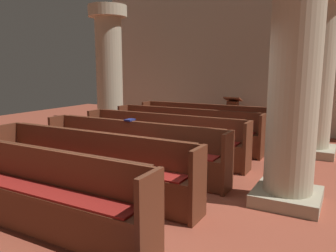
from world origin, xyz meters
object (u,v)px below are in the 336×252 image
pew_row_2 (162,136)px  hymn_book (130,120)px  pew_row_3 (131,147)px  pew_row_5 (24,185)px  lectern (232,118)px  pew_row_1 (186,127)px  pillar_aisle_side (317,70)px  pew_row_4 (88,162)px  pillar_aisle_rear (295,71)px  pillar_far_side (109,70)px  pew_row_0 (204,121)px

pew_row_2 → hymn_book: bearing=-99.9°
pew_row_3 → pew_row_2: bearing=90.0°
pew_row_5 → lectern: bearing=86.8°
pew_row_1 → pew_row_3: size_ratio=1.00×
pew_row_5 → pillar_aisle_side: size_ratio=1.02×
pew_row_3 → pew_row_4: size_ratio=1.00×
pew_row_3 → pew_row_1: bearing=90.0°
pew_row_2 → pew_row_4: 2.23m
pew_row_2 → pew_row_5: same height
pew_row_4 → hymn_book: 1.39m
pew_row_1 → pillar_aisle_rear: bearing=-39.9°
pillar_far_side → lectern: size_ratio=3.28×
pew_row_2 → hymn_book: (-0.16, -0.92, 0.44)m
pew_row_3 → lectern: bearing=85.2°
pew_row_3 → lectern: (0.38, 4.53, -0.06)m
pillar_far_side → pillar_aisle_side: bearing=4.2°
pillar_aisle_rear → hymn_book: bearing=176.2°
pew_row_2 → pew_row_4: (0.00, -2.23, 0.00)m
pew_row_2 → lectern: lectern is taller
pew_row_5 → lectern: size_ratio=3.34×
pew_row_0 → pew_row_3: bearing=-90.0°
pew_row_1 → pew_row_2: same height
pew_row_0 → pew_row_1: size_ratio=1.00×
pew_row_0 → pew_row_2: bearing=-90.0°
pew_row_3 → pillar_far_side: 3.99m
lectern → hymn_book: (-0.54, -4.34, 0.50)m
pew_row_1 → pew_row_3: bearing=-90.0°
pew_row_0 → pillar_far_side: pillar_far_side is taller
pillar_aisle_rear → lectern: size_ratio=3.28×
pillar_aisle_rear → pillar_far_side: bearing=152.8°
pew_row_1 → hymn_book: bearing=-94.5°
lectern → pillar_far_side: bearing=-148.6°
pew_row_3 → pew_row_0: bearing=90.0°
pillar_aisle_rear → pew_row_5: bearing=-140.0°
pew_row_5 → pillar_far_side: pillar_far_side is taller
pew_row_4 → pillar_aisle_side: pillar_aisle_side is taller
pew_row_2 → pillar_far_side: pillar_far_side is taller
pew_row_1 → lectern: size_ratio=3.34×
pew_row_5 → pillar_aisle_rear: (2.66, 2.23, 1.34)m
pew_row_1 → pew_row_5: 4.45m
pillar_far_side → hymn_book: size_ratio=19.12×
pew_row_1 → pew_row_4: same height
hymn_book → pew_row_3: bearing=-50.4°
pillar_far_side → hymn_book: (2.45, -2.52, -0.89)m
pew_row_1 → hymn_book: hymn_book is taller
pillar_aisle_side → pillar_far_side: same height
pew_row_5 → pew_row_2: bearing=90.0°
pew_row_4 → hymn_book: bearing=97.0°
pew_row_4 → lectern: 5.66m
pew_row_5 → pew_row_1: bearing=90.0°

